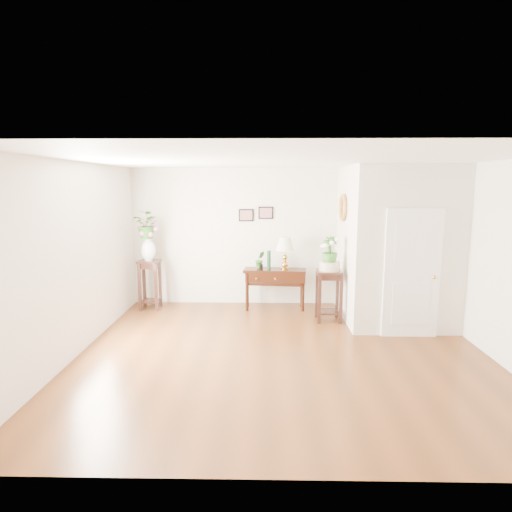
{
  "coord_description": "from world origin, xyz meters",
  "views": [
    {
      "loc": [
        -0.28,
        -6.0,
        2.46
      ],
      "look_at": [
        -0.42,
        1.3,
        1.24
      ],
      "focal_mm": 30.0,
      "sensor_mm": 36.0,
      "label": 1
    }
  ],
  "objects_px": {
    "table_lamp": "(285,252)",
    "plant_stand_a": "(150,285)",
    "console_table": "(275,289)",
    "plant_stand_b": "(329,296)"
  },
  "relations": [
    {
      "from": "console_table",
      "to": "plant_stand_a",
      "type": "distance_m",
      "value": 2.5
    },
    {
      "from": "plant_stand_a",
      "to": "plant_stand_b",
      "type": "relative_size",
      "value": 1.06
    },
    {
      "from": "console_table",
      "to": "plant_stand_a",
      "type": "relative_size",
      "value": 1.23
    },
    {
      "from": "console_table",
      "to": "table_lamp",
      "type": "xyz_separation_m",
      "value": [
        0.2,
        0.0,
        0.76
      ]
    },
    {
      "from": "console_table",
      "to": "plant_stand_a",
      "type": "xyz_separation_m",
      "value": [
        -2.49,
        -0.03,
        0.09
      ]
    },
    {
      "from": "console_table",
      "to": "table_lamp",
      "type": "bearing_deg",
      "value": 5.46
    },
    {
      "from": "table_lamp",
      "to": "plant_stand_b",
      "type": "distance_m",
      "value": 1.26
    },
    {
      "from": "table_lamp",
      "to": "plant_stand_a",
      "type": "relative_size",
      "value": 0.65
    },
    {
      "from": "console_table",
      "to": "plant_stand_b",
      "type": "distance_m",
      "value": 1.21
    },
    {
      "from": "console_table",
      "to": "plant_stand_b",
      "type": "xyz_separation_m",
      "value": [
        0.97,
        -0.72,
        0.06
      ]
    }
  ]
}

